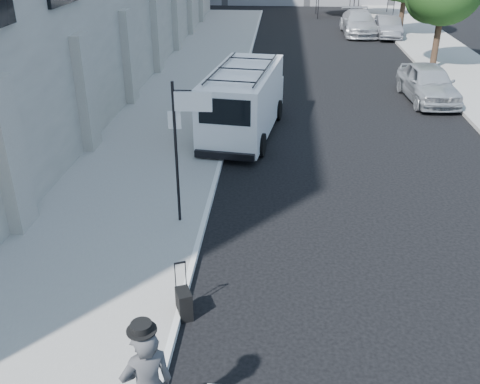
% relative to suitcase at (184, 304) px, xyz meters
% --- Properties ---
extents(ground, '(120.00, 120.00, 0.00)m').
position_rel_suitcase_xyz_m(ground, '(1.90, 0.25, -0.30)').
color(ground, black).
rests_on(ground, ground).
extents(sidewalk_left, '(4.50, 48.00, 0.15)m').
position_rel_suitcase_xyz_m(sidewalk_left, '(-2.35, 16.25, -0.23)').
color(sidewalk_left, gray).
rests_on(sidewalk_left, ground).
extents(sidewalk_right, '(4.00, 56.00, 0.15)m').
position_rel_suitcase_xyz_m(sidewalk_right, '(10.90, 20.25, -0.23)').
color(sidewalk_right, gray).
rests_on(sidewalk_right, ground).
extents(sign_pole, '(1.03, 0.07, 3.50)m').
position_rel_suitcase_xyz_m(sign_pole, '(-0.46, 3.45, 2.35)').
color(sign_pole, black).
rests_on(sign_pole, sidewalk_left).
extents(suitcase, '(0.39, 0.47, 1.13)m').
position_rel_suitcase_xyz_m(suitcase, '(0.00, 0.00, 0.00)').
color(suitcase, black).
rests_on(suitcase, ground).
extents(cargo_van, '(2.78, 6.34, 2.31)m').
position_rel_suitcase_xyz_m(cargo_van, '(0.43, 10.22, 0.90)').
color(cargo_van, white).
rests_on(cargo_van, ground).
extents(parked_car_a, '(2.11, 4.63, 1.54)m').
position_rel_suitcase_xyz_m(parked_car_a, '(7.91, 14.74, 0.47)').
color(parked_car_a, '#A1A4A8').
rests_on(parked_car_a, ground).
extents(parked_car_b, '(1.59, 4.19, 1.37)m').
position_rel_suitcase_xyz_m(parked_car_b, '(8.70, 29.23, 0.38)').
color(parked_car_b, slate).
rests_on(parked_car_b, ground).
extents(parked_car_c, '(2.30, 5.43, 1.56)m').
position_rel_suitcase_xyz_m(parked_car_c, '(6.90, 30.18, 0.48)').
color(parked_car_c, '#ACAFB4').
rests_on(parked_car_c, ground).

